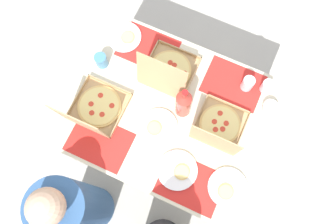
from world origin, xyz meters
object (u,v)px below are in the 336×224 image
pizza_box_corner_left (219,128)px  condiment_bowl (270,108)px  plate_far_right (227,188)px  plate_near_left (178,170)px  plate_middle (158,127)px  cup_clear_right (248,84)px  plate_near_right (125,37)px  diner_right_seat (76,208)px  pizza_box_corner_right (168,71)px  soda_bottle (183,103)px  cup_red (267,86)px  pizza_box_edge_far (95,110)px  cup_clear_left (101,60)px

pizza_box_corner_left → condiment_bowl: bearing=-133.3°
plate_far_right → plate_near_left: 0.30m
plate_middle → cup_clear_right: size_ratio=2.18×
plate_far_right → condiment_bowl: bearing=-96.0°
plate_near_right → diner_right_seat: 1.12m
pizza_box_corner_right → plate_far_right: pizza_box_corner_right is taller
plate_near_left → soda_bottle: bearing=-70.5°
pizza_box_corner_right → cup_red: (-0.58, -0.16, -0.01)m
plate_near_left → cup_clear_right: (-0.17, -0.64, 0.04)m
pizza_box_corner_right → cup_red: pizza_box_corner_right is taller
pizza_box_edge_far → plate_near_left: 0.60m
plate_near_right → soda_bottle: size_ratio=0.68×
pizza_box_edge_far → plate_middle: (-0.37, -0.07, -0.04)m
pizza_box_corner_right → pizza_box_edge_far: pizza_box_edge_far is taller
plate_middle → plate_near_right: same height
pizza_box_corner_right → cup_clear_right: (-0.47, -0.13, 0.00)m
soda_bottle → condiment_bowl: (-0.47, -0.22, -0.11)m
plate_far_right → soda_bottle: 0.54m
plate_near_right → cup_clear_left: 0.23m
plate_middle → soda_bottle: soda_bottle is taller
cup_red → condiment_bowl: 0.13m
cup_clear_right → cup_red: 0.12m
plate_far_right → cup_clear_right: cup_clear_right is taller
plate_middle → cup_clear_left: size_ratio=2.28×
pizza_box_edge_far → diner_right_seat: size_ratio=0.29×
plate_near_right → cup_clear_right: size_ratio=2.14×
pizza_box_corner_right → plate_middle: (-0.08, 0.33, -0.04)m
pizza_box_corner_left → plate_near_right: pizza_box_corner_left is taller
pizza_box_corner_right → pizza_box_corner_left: 0.46m
pizza_box_corner_left → condiment_bowl: size_ratio=3.35×
plate_near_right → condiment_bowl: 1.01m
plate_near_left → condiment_bowl: size_ratio=2.46×
plate_near_right → cup_clear_right: cup_clear_right is taller
cup_clear_right → cup_clear_left: size_ratio=1.05×
soda_bottle → condiment_bowl: bearing=-154.9°
condiment_bowl → diner_right_seat: diner_right_seat is taller
soda_bottle → condiment_bowl: 0.53m
cup_clear_left → pizza_box_corner_left: bearing=173.3°
pizza_box_corner_left → plate_near_left: size_ratio=1.36×
cup_clear_left → condiment_bowl: bearing=-171.7°
pizza_box_edge_far → diner_right_seat: bearing=99.8°
cup_red → diner_right_seat: diner_right_seat is taller
plate_near_right → plate_near_left: size_ratio=0.94×
pizza_box_corner_right → pizza_box_corner_left: bearing=154.3°
plate_far_right → plate_near_left: (0.29, 0.03, 0.00)m
soda_bottle → cup_clear_right: 0.43m
condiment_bowl → pizza_box_edge_far: bearing=25.5°
plate_far_right → cup_red: cup_red is taller
cup_clear_left → condiment_bowl: 1.06m
cup_clear_right → condiment_bowl: 0.20m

